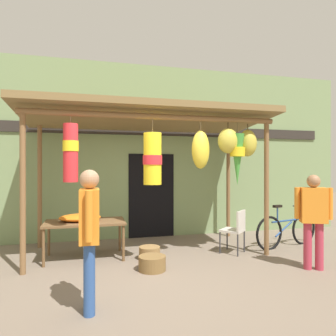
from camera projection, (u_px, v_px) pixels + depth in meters
ground_plane at (147, 268)px, 5.07m from camera, size 30.00×30.00×0.00m
shop_facade at (129, 151)px, 7.36m from camera, size 11.41×0.29×4.14m
market_stall_canopy at (157, 128)px, 5.97m from camera, size 4.80×2.17×2.83m
display_table at (85, 225)px, 5.63m from camera, size 1.44×0.80×0.68m
flower_heap_on_table at (81, 217)px, 5.64m from camera, size 0.76×0.53×0.13m
folding_chair at (236, 228)px, 5.95m from camera, size 0.57×0.57×0.84m
wicker_basket_by_table at (152, 263)px, 4.97m from camera, size 0.44×0.44×0.23m
wicker_basket_spare at (150, 253)px, 5.58m from camera, size 0.38×0.38×0.23m
parked_bicycle at (287, 230)px, 6.46m from camera, size 1.71×0.55×0.92m
vendor_in_orange at (313, 214)px, 5.02m from camera, size 0.55×0.36×1.56m
customer_foreground at (89, 228)px, 3.54m from camera, size 0.23×0.59×1.65m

